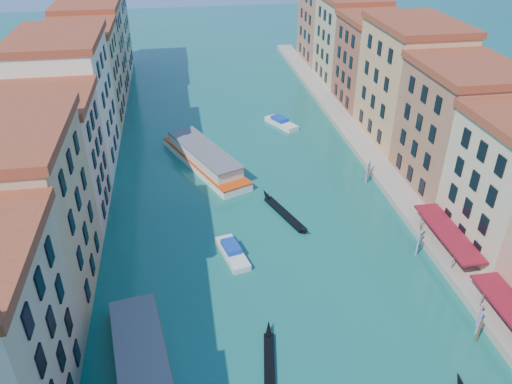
% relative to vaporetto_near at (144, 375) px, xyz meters
% --- Properties ---
extents(left_bank_palazzos, '(12.80, 128.40, 21.00)m').
position_rel_vaporetto_near_xyz_m(left_bank_palazzos, '(-12.00, 39.80, 8.31)').
color(left_bank_palazzos, beige).
rests_on(left_bank_palazzos, ground).
extents(right_bank_palazzos, '(12.80, 128.40, 21.00)m').
position_rel_vaporetto_near_xyz_m(right_bank_palazzos, '(44.00, 40.12, 8.35)').
color(right_bank_palazzos, brown).
rests_on(right_bank_palazzos, ground).
extents(quay, '(4.00, 140.00, 1.00)m').
position_rel_vaporetto_near_xyz_m(quay, '(36.00, 40.12, -0.90)').
color(quay, gray).
rests_on(quay, ground).
extents(mooring_poles_right, '(1.44, 54.24, 3.20)m').
position_rel_vaporetto_near_xyz_m(mooring_poles_right, '(33.10, 3.92, -0.10)').
color(mooring_poles_right, '#4F351B').
rests_on(mooring_poles_right, ground).
extents(vaporetto_near, '(7.98, 21.34, 3.10)m').
position_rel_vaporetto_near_xyz_m(vaporetto_near, '(0.00, 0.00, 0.00)').
color(vaporetto_near, silver).
rests_on(vaporetto_near, ground).
extents(vaporetto_far, '(13.20, 22.14, 3.26)m').
position_rel_vaporetto_near_xyz_m(vaporetto_far, '(8.36, 41.64, 0.07)').
color(vaporetto_far, white).
rests_on(vaporetto_far, ground).
extents(gondola_fore, '(2.61, 10.83, 2.17)m').
position_rel_vaporetto_near_xyz_m(gondola_fore, '(11.44, -0.03, -1.03)').
color(gondola_fore, black).
rests_on(gondola_fore, ground).
extents(gondola_far, '(5.05, 11.86, 1.74)m').
position_rel_vaporetto_near_xyz_m(gondola_far, '(18.18, 25.57, -1.04)').
color(gondola_far, black).
rests_on(gondola_far, ground).
extents(motorboat_mid, '(3.73, 7.31, 1.45)m').
position_rel_vaporetto_near_xyz_m(motorboat_mid, '(10.04, 17.61, -0.83)').
color(motorboat_mid, silver).
rests_on(motorboat_mid, ground).
extents(motorboat_far, '(5.56, 7.82, 1.57)m').
position_rel_vaporetto_near_xyz_m(motorboat_far, '(24.02, 56.04, -0.79)').
color(motorboat_far, silver).
rests_on(motorboat_far, ground).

